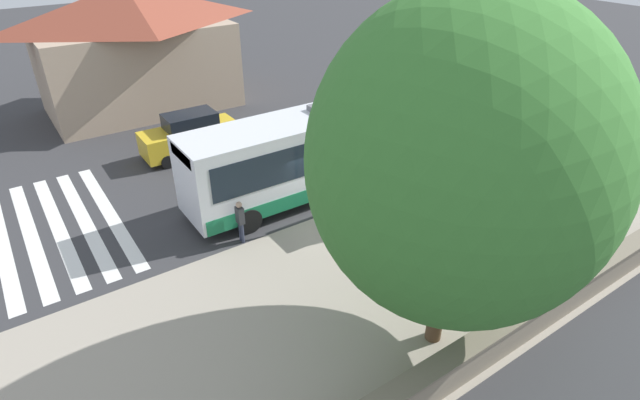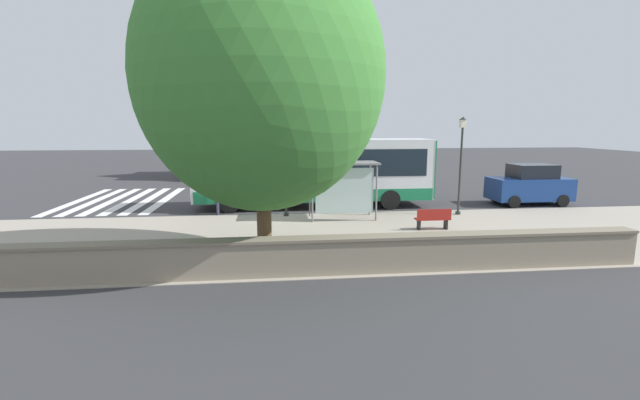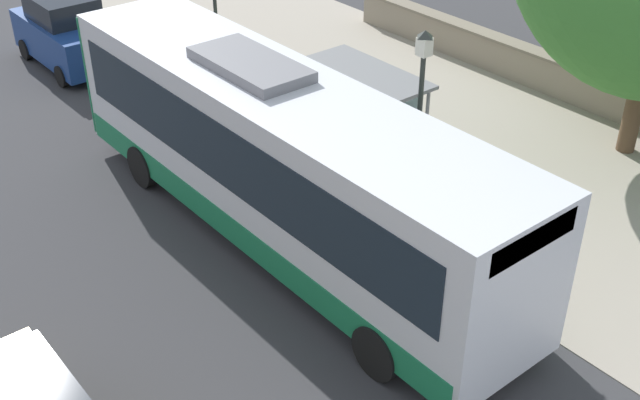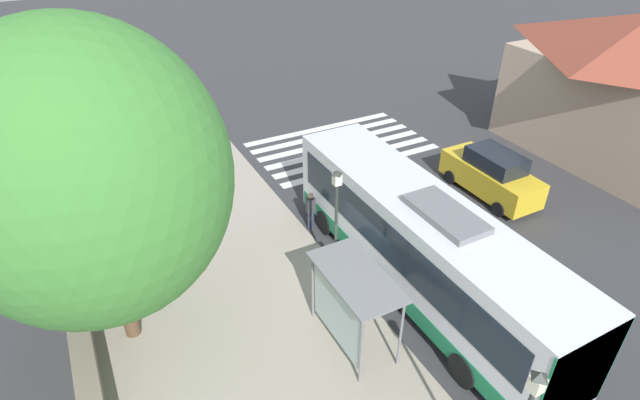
# 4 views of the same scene
# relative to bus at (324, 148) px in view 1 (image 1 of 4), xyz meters

# --- Properties ---
(ground_plane) EXTENTS (120.00, 120.00, 0.00)m
(ground_plane) POSITION_rel_bus_xyz_m (-1.80, 1.30, -1.92)
(ground_plane) COLOR #353538
(ground_plane) RESTS_ON ground
(sidewalk_plaza) EXTENTS (9.00, 44.00, 0.02)m
(sidewalk_plaza) POSITION_rel_bus_xyz_m (-6.30, 1.30, -1.91)
(sidewalk_plaza) COLOR #9E9384
(sidewalk_plaza) RESTS_ON ground
(crosswalk_stripes) EXTENTS (9.00, 5.25, 0.01)m
(crosswalk_stripes) POSITION_rel_bus_xyz_m (3.20, 10.68, -1.92)
(crosswalk_stripes) COLOR silver
(crosswalk_stripes) RESTS_ON ground
(stone_wall) EXTENTS (0.60, 20.00, 1.08)m
(stone_wall) POSITION_rel_bus_xyz_m (-10.35, 1.30, -1.38)
(stone_wall) COLOR gray
(stone_wall) RESTS_ON ground
(background_building) EXTENTS (6.88, 11.05, 7.05)m
(background_building) POSITION_rel_bus_xyz_m (14.64, 3.22, 1.72)
(background_building) COLOR tan
(background_building) RESTS_ON ground
(bus) EXTENTS (2.68, 12.08, 3.72)m
(bus) POSITION_rel_bus_xyz_m (0.00, 0.00, 0.00)
(bus) COLOR silver
(bus) RESTS_ON ground
(bus_shelter) EXTENTS (1.58, 3.14, 2.57)m
(bus_shelter) POSITION_rel_bus_xyz_m (-3.23, -0.97, 0.19)
(bus_shelter) COLOR slate
(bus_shelter) RESTS_ON ground
(pedestrian) EXTENTS (0.34, 0.22, 1.68)m
(pedestrian) POSITION_rel_bus_xyz_m (-1.59, 4.75, -0.94)
(pedestrian) COLOR #2D3347
(pedestrian) RESTS_ON ground
(bench) EXTENTS (0.40, 1.42, 0.88)m
(bench) POSITION_rel_bus_xyz_m (-5.62, -4.28, -1.45)
(bench) COLOR maroon
(bench) RESTS_ON ground
(street_lamp_near) EXTENTS (0.28, 0.28, 4.46)m
(street_lamp_near) POSITION_rel_bus_xyz_m (-2.29, 1.54, 0.72)
(street_lamp_near) COLOR #2D332D
(street_lamp_near) RESTS_ON ground
(street_lamp_far) EXTENTS (0.28, 0.28, 4.58)m
(street_lamp_far) POSITION_rel_bus_xyz_m (-2.81, -6.60, 0.78)
(street_lamp_far) COLOR #2D332D
(street_lamp_far) RESTS_ON ground
(shade_tree) EXTENTS (7.19, 7.19, 9.56)m
(shade_tree) POSITION_rel_bus_xyz_m (-8.96, 2.42, 3.68)
(shade_tree) COLOR brown
(shade_tree) RESTS_ON ground
(parked_car_behind_bus) EXTENTS (2.02, 4.13, 2.16)m
(parked_car_behind_bus) POSITION_rel_bus_xyz_m (-0.58, -11.55, -0.89)
(parked_car_behind_bus) COLOR navy
(parked_car_behind_bus) RESTS_ON ground
(parked_car_far_lane) EXTENTS (1.90, 4.65, 2.10)m
(parked_car_far_lane) POSITION_rel_bus_xyz_m (6.59, 3.39, -0.91)
(parked_car_far_lane) COLOR gold
(parked_car_far_lane) RESTS_ON ground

